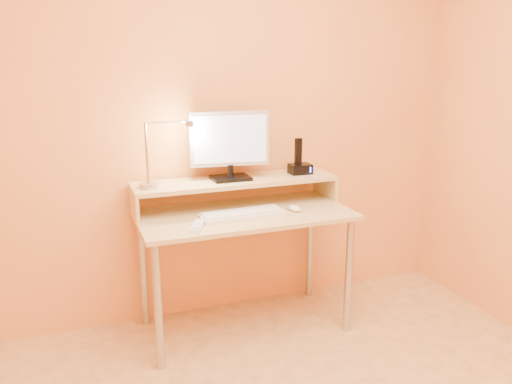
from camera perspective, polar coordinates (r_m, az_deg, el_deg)
name	(u,v)px	position (r m, az deg, el deg)	size (l,w,h in m)	color
wall_back	(226,113)	(3.10, -3.35, 8.79)	(3.00, 0.04, 2.50)	#E6A24D
desk_leg_fl	(158,308)	(2.70, -10.81, -12.50)	(0.04, 0.04, 0.69)	#ABABAD
desk_leg_fr	(349,276)	(3.05, 10.26, -9.17)	(0.04, 0.04, 0.69)	#ABABAD
desk_leg_bl	(143,270)	(3.15, -12.42, -8.49)	(0.04, 0.04, 0.69)	#ABABAD
desk_leg_br	(310,247)	(3.45, 6.02, -6.10)	(0.04, 0.04, 0.69)	#ABABAD
desk_lower	(244,214)	(2.91, -1.32, -2.50)	(1.20, 0.60, 0.03)	tan
shelf_riser_left	(134,204)	(2.90, -13.41, -1.32)	(0.02, 0.30, 0.14)	tan
shelf_riser_right	(325,186)	(3.25, 7.66, 0.68)	(0.02, 0.30, 0.14)	tan
desk_shelf	(236,181)	(3.01, -2.28, 1.21)	(1.20, 0.30, 0.03)	tan
monitor_foot	(231,178)	(2.99, -2.84, 1.56)	(0.22, 0.16, 0.02)	black
monitor_neck	(231,171)	(2.98, -2.85, 2.38)	(0.04, 0.04, 0.07)	black
monitor_panel	(230,139)	(2.96, -2.95, 5.92)	(0.46, 0.04, 0.31)	#B2B2B9
monitor_back	(228,138)	(2.98, -3.09, 5.99)	(0.41, 0.01, 0.27)	black
monitor_screen	(231,139)	(2.94, -2.84, 5.87)	(0.42, 0.00, 0.27)	silver
lamp_base	(149,186)	(2.86, -11.85, 0.70)	(0.10, 0.10, 0.03)	#ABABAD
lamp_post	(147,154)	(2.82, -12.04, 4.20)	(0.01, 0.01, 0.33)	#ABABAD
lamp_arm	(168,122)	(2.82, -9.79, 7.69)	(0.01, 0.01, 0.24)	#ABABAD
lamp_head	(190,124)	(2.84, -7.38, 7.54)	(0.04, 0.04, 0.03)	#ABABAD
lamp_bulb	(190,127)	(2.84, -7.37, 7.22)	(0.03, 0.03, 0.00)	#FFEAC6
phone_dock	(300,169)	(3.15, 4.92, 2.58)	(0.13, 0.10, 0.06)	black
phone_handset	(298,151)	(3.12, 4.72, 4.53)	(0.04, 0.03, 0.16)	black
phone_led	(310,170)	(3.12, 6.07, 2.45)	(0.01, 0.00, 0.04)	#2829F7
keyboard	(242,215)	(2.83, -1.53, -2.54)	(0.47, 0.15, 0.02)	white
mouse	(295,208)	(2.93, 4.31, -1.81)	(0.05, 0.10, 0.03)	white
remote_control	(198,226)	(2.66, -6.50, -3.77)	(0.05, 0.19, 0.02)	white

